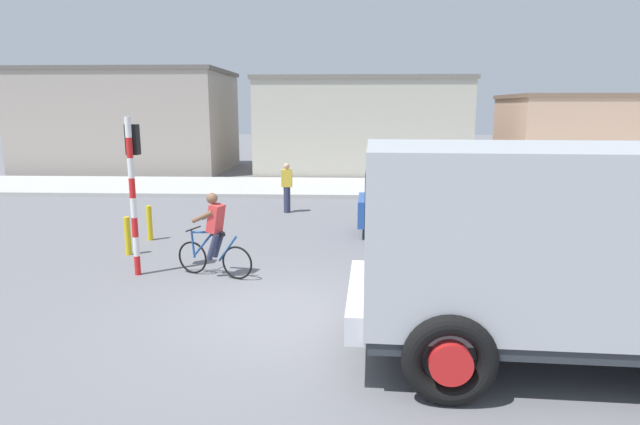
{
  "coord_description": "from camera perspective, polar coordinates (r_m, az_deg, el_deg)",
  "views": [
    {
      "loc": [
        1.1,
        -8.5,
        3.38
      ],
      "look_at": [
        0.59,
        2.5,
        1.2
      ],
      "focal_mm": 29.87,
      "sensor_mm": 36.0,
      "label": 1
    }
  ],
  "objects": [
    {
      "name": "building_mid_block",
      "position": [
        28.71,
        4.29,
        9.26
      ],
      "size": [
        10.48,
        7.88,
        4.85
      ],
      "color": "#B2AD9E",
      "rests_on": "ground"
    },
    {
      "name": "ground_plane",
      "position": [
        9.21,
        -4.45,
        -10.36
      ],
      "size": [
        120.0,
        120.0,
        0.0
      ],
      "primitive_type": "plane",
      "color": "slate"
    },
    {
      "name": "building_corner_right",
      "position": [
        30.58,
        27.73,
        7.36
      ],
      "size": [
        9.3,
        5.64,
        4.02
      ],
      "color": "tan",
      "rests_on": "ground"
    },
    {
      "name": "building_corner_left",
      "position": [
        31.17,
        -19.51,
        9.27
      ],
      "size": [
        10.55,
        7.13,
        5.35
      ],
      "color": "#9E9389",
      "rests_on": "ground"
    },
    {
      "name": "truck_foreground",
      "position": [
        7.63,
        24.61,
        -2.79
      ],
      "size": [
        5.54,
        3.05,
        2.9
      ],
      "color": "#B2B7BC",
      "rests_on": "ground"
    },
    {
      "name": "traffic_light_pole",
      "position": [
        11.28,
        -19.41,
        3.88
      ],
      "size": [
        0.24,
        0.43,
        3.2
      ],
      "color": "red",
      "rests_on": "ground"
    },
    {
      "name": "car_red_near",
      "position": [
        14.53,
        11.88,
        0.79
      ],
      "size": [
        4.08,
        2.02,
        1.6
      ],
      "color": "#234C9E",
      "rests_on": "ground"
    },
    {
      "name": "bollard_far",
      "position": [
        14.4,
        -17.8,
        -1.09
      ],
      "size": [
        0.14,
        0.14,
        0.9
      ],
      "primitive_type": "cylinder",
      "color": "gold",
      "rests_on": "ground"
    },
    {
      "name": "sidewalk_far",
      "position": [
        22.46,
        -0.17,
        2.74
      ],
      "size": [
        80.0,
        5.0,
        0.16
      ],
      "primitive_type": "cube",
      "color": "#ADADA8",
      "rests_on": "ground"
    },
    {
      "name": "bollard_near",
      "position": [
        13.13,
        -19.9,
        -2.38
      ],
      "size": [
        0.14,
        0.14,
        0.9
      ],
      "primitive_type": "cylinder",
      "color": "gold",
      "rests_on": "ground"
    },
    {
      "name": "cyclist",
      "position": [
        10.89,
        -11.29,
        -2.38
      ],
      "size": [
        1.65,
        0.69,
        1.72
      ],
      "color": "black",
      "rests_on": "ground"
    },
    {
      "name": "pedestrian_near_kerb",
      "position": [
        17.31,
        -3.57,
        2.75
      ],
      "size": [
        0.34,
        0.22,
        1.62
      ],
      "color": "#2D334C",
      "rests_on": "ground"
    }
  ]
}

